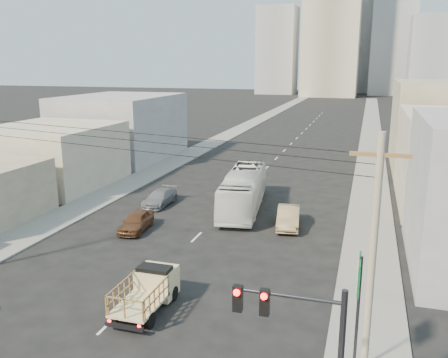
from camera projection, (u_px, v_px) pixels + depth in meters
The scene contains 20 objects.
ground at pixel (85, 347), 20.50m from camera, with size 420.00×420.00×0.00m, color black.
sidewalk_left at pixel (241, 129), 88.86m from camera, with size 3.50×180.00×0.12m, color slate.
sidewalk_right at pixel (371, 134), 82.21m from camera, with size 3.50×180.00×0.12m, color slate.
lane_dashes at pixel (288, 147), 69.75m from camera, with size 0.15×104.00×0.01m.
flatbed_pickup at pixel (148, 289), 23.48m from camera, with size 1.95×4.41×1.90m.
city_bus at pixel (243, 190), 39.68m from camera, with size 2.75×11.77×3.28m, color silver.
sedan_brown at pixel (136, 221), 34.73m from camera, with size 1.65×4.11×1.40m, color brown.
sedan_tan at pixel (288, 217), 35.49m from camera, with size 1.61×4.62×1.52m, color #967E58.
sedan_grey at pixel (160, 198), 41.01m from camera, with size 1.82×4.48×1.30m, color slate.
traffic_signal at pixel (304, 347), 13.51m from camera, with size 3.23×0.35×6.00m.
green_sign at pixel (359, 287), 17.84m from camera, with size 0.18×1.60×5.00m.
utility_pole at pixel (370, 282), 15.08m from camera, with size 1.80×0.24×10.00m.
overhead_wires at pixel (90, 137), 19.77m from camera, with size 23.01×5.02×0.72m.
bldg_left_mid at pixel (52, 155), 47.47m from camera, with size 11.00×12.00×6.00m, color #AEA28C.
bldg_left_far at pixel (121, 127), 61.32m from camera, with size 12.00×16.00×8.00m, color gray.
high_rise_tower at pixel (333, 13), 172.51m from camera, with size 20.00×20.00×60.00m, color tan.
midrise_ne at pixel (393, 42), 182.59m from camera, with size 16.00×16.00×40.00m, color #989BA1.
midrise_nw at pixel (277, 51), 191.12m from camera, with size 15.00×15.00×34.00m, color #989BA1.
midrise_back at pixel (361, 39), 199.46m from camera, with size 18.00×18.00×44.00m, color gray.
midrise_east at pixel (430, 58), 162.03m from camera, with size 14.00×14.00×28.00m, color #989BA1.
Camera 1 is at (11.08, -15.64, 11.94)m, focal length 38.00 mm.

